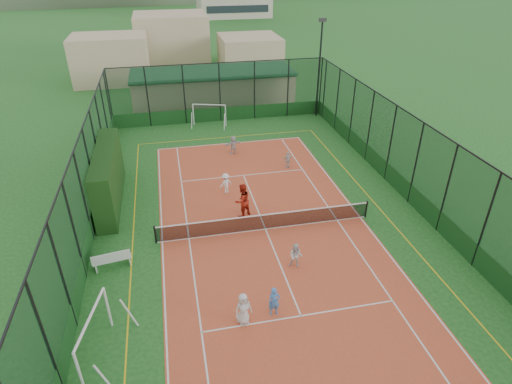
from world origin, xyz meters
TOP-DOWN VIEW (x-y plane):
  - ground at (0.00, 0.00)m, footprint 300.00×300.00m
  - court_slab at (0.00, 0.00)m, footprint 11.17×23.97m
  - tennis_net at (0.00, 0.00)m, footprint 11.67×0.12m
  - perimeter_fence at (0.00, 0.00)m, footprint 18.12×34.12m
  - floodlight_ne at (8.60, 16.60)m, footprint 0.60×0.26m
  - clubhouse at (0.00, 22.00)m, footprint 15.20×7.20m
  - hedge_left at (-8.30, 4.92)m, footprint 1.10×7.33m
  - white_bench at (-7.80, -1.53)m, footprint 1.82×0.75m
  - futsal_goal_near at (-7.94, -6.74)m, footprint 3.22×1.56m
  - futsal_goal_far at (-1.09, 16.05)m, footprint 2.96×1.63m
  - child_near_left at (-2.39, -6.23)m, footprint 0.80×0.61m
  - child_near_mid at (-1.07, -6.03)m, footprint 0.50×0.33m
  - child_near_right at (0.67, -3.34)m, footprint 0.79×0.73m
  - child_far_left at (-1.48, 4.39)m, footprint 0.96×0.77m
  - child_far_right at (3.19, 6.90)m, footprint 0.73×0.39m
  - child_far_back at (-0.08, 10.02)m, footprint 1.33×0.76m
  - coach at (-0.97, 1.59)m, footprint 1.21×1.13m
  - tennis_balls at (0.27, 2.03)m, footprint 5.56×0.30m

SIDE VIEW (x-z plane):
  - ground at x=0.00m, z-range 0.00..0.00m
  - court_slab at x=0.00m, z-range 0.00..0.01m
  - tennis_balls at x=0.27m, z-range 0.01..0.08m
  - white_bench at x=-7.80m, z-range 0.00..0.99m
  - tennis_net at x=0.00m, z-range 0.00..1.06m
  - child_far_right at x=3.19m, z-range 0.01..1.19m
  - child_far_left at x=-1.48m, z-range 0.01..1.31m
  - child_near_right at x=0.67m, z-range 0.01..1.31m
  - child_near_mid at x=-1.07m, z-range 0.01..1.35m
  - child_far_back at x=-0.08m, z-range 0.01..1.38m
  - child_near_left at x=-2.39m, z-range 0.01..1.48m
  - futsal_goal_far at x=-1.09m, z-range 0.00..1.84m
  - futsal_goal_near at x=-7.94m, z-range 0.00..2.00m
  - coach at x=-0.97m, z-range 0.01..2.00m
  - clubhouse at x=0.00m, z-range 0.00..3.15m
  - hedge_left at x=-8.30m, z-range 0.00..3.21m
  - perimeter_fence at x=0.00m, z-range 0.00..5.00m
  - floodlight_ne at x=8.60m, z-range 0.00..8.25m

